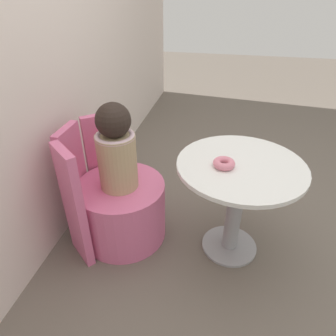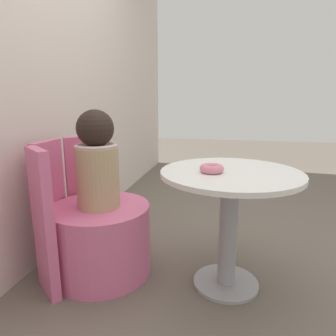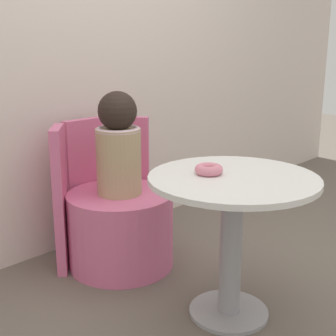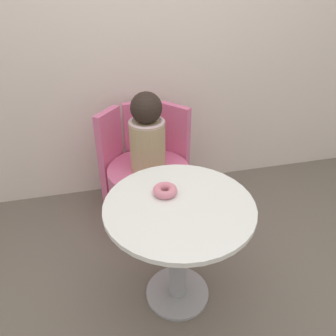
{
  "view_description": "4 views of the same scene",
  "coord_description": "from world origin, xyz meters",
  "px_view_note": "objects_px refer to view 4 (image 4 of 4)",
  "views": [
    {
      "loc": [
        -1.53,
        0.07,
        1.5
      ],
      "look_at": [
        -0.14,
        0.36,
        0.61
      ],
      "focal_mm": 32.0,
      "sensor_mm": 36.0,
      "label": 1
    },
    {
      "loc": [
        -1.57,
        -0.03,
        1.0
      ],
      "look_at": [
        -0.05,
        0.3,
        0.64
      ],
      "focal_mm": 32.0,
      "sensor_mm": 36.0,
      "label": 2
    },
    {
      "loc": [
        -1.6,
        -1.14,
        1.18
      ],
      "look_at": [
        -0.14,
        0.28,
        0.63
      ],
      "focal_mm": 50.0,
      "sensor_mm": 36.0,
      "label": 3
    },
    {
      "loc": [
        -0.4,
        -1.2,
        1.59
      ],
      "look_at": [
        -0.05,
        0.28,
        0.65
      ],
      "focal_mm": 35.0,
      "sensor_mm": 36.0,
      "label": 4
    }
  ],
  "objects_px": {
    "round_table": "(179,230)",
    "tub_chair": "(149,192)",
    "donut": "(165,190)",
    "child_figure": "(147,134)"
  },
  "relations": [
    {
      "from": "round_table",
      "to": "tub_chair",
      "type": "height_order",
      "value": "round_table"
    },
    {
      "from": "tub_chair",
      "to": "child_figure",
      "type": "height_order",
      "value": "child_figure"
    },
    {
      "from": "round_table",
      "to": "child_figure",
      "type": "xyz_separation_m",
      "value": [
        -0.02,
        0.72,
        0.19
      ]
    },
    {
      "from": "child_figure",
      "to": "donut",
      "type": "bearing_deg",
      "value": -92.33
    },
    {
      "from": "child_figure",
      "to": "round_table",
      "type": "bearing_deg",
      "value": -88.28
    },
    {
      "from": "round_table",
      "to": "tub_chair",
      "type": "xyz_separation_m",
      "value": [
        -0.02,
        0.72,
        -0.27
      ]
    },
    {
      "from": "tub_chair",
      "to": "donut",
      "type": "distance_m",
      "value": 0.77
    },
    {
      "from": "tub_chair",
      "to": "donut",
      "type": "relative_size",
      "value": 4.72
    },
    {
      "from": "donut",
      "to": "round_table",
      "type": "bearing_deg",
      "value": -63.67
    },
    {
      "from": "round_table",
      "to": "donut",
      "type": "relative_size",
      "value": 5.99
    }
  ]
}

